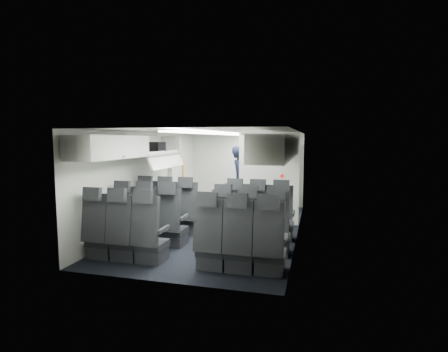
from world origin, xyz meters
The scene contains 14 objects.
cabin_shell centered at (0.00, 0.00, 1.12)m, with size 3.41×6.01×2.16m.
seat_row_front centered at (0.00, -0.53, 0.40)m, with size 3.33×0.56×1.24m.
seat_row_mid centered at (0.00, -1.43, 0.40)m, with size 3.33×0.56×1.24m.
seat_row_rear centered at (0.00, -2.33, 0.40)m, with size 3.33×0.56×1.24m.
overhead_bin_left_rear centered at (-1.40, -2.00, 1.86)m, with size 0.53×1.80×0.40m.
overhead_bin_left_front_open centered at (-1.44, -0.25, 1.74)m, with size 0.64×1.70×0.72m.
overhead_bin_right_rear centered at (1.40, -2.00, 1.86)m, with size 0.53×1.80×0.40m.
overhead_bin_right_front centered at (1.40, -0.25, 1.86)m, with size 0.53×1.70×0.40m.
bulkhead_partition centered at (0.98, 0.80, 1.08)m, with size 1.40×0.15×2.13m.
galley_unit centered at (0.95, 2.72, 0.95)m, with size 0.85×0.52×1.90m.
boarding_door centered at (-1.64, 1.55, 0.95)m, with size 0.12×1.27×1.86m.
flight_attendant centered at (0.12, 1.59, 0.91)m, with size 0.67×0.44×1.83m, color black.
carry_on_bag centered at (-1.43, -0.20, 1.82)m, with size 0.39×0.27×0.23m, color black.
papers centered at (0.31, 1.54, 1.05)m, with size 0.19×0.02×0.13m, color white.
Camera 1 is at (2.05, -7.33, 2.00)m, focal length 28.00 mm.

